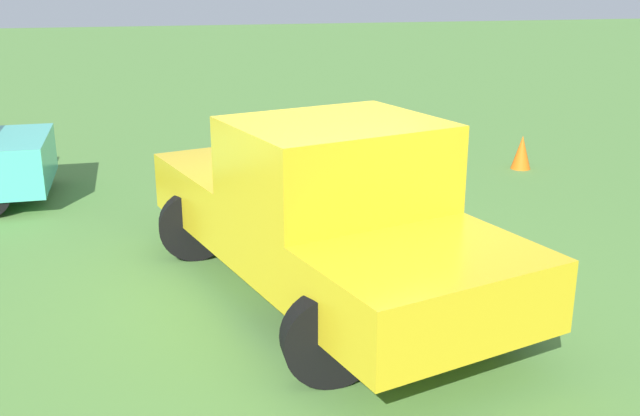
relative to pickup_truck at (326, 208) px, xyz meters
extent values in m
plane|color=#54843D|center=(-0.06, -0.03, -0.93)|extent=(80.00, 80.00, 0.00)
cylinder|color=black|center=(1.19, -1.37, -0.54)|extent=(0.77, 0.22, 0.77)
cylinder|color=black|center=(-0.27, -1.80, -0.54)|extent=(0.77, 0.22, 0.77)
cylinder|color=black|center=(0.34, 1.56, -0.54)|extent=(0.77, 0.22, 0.77)
cylinder|color=black|center=(-1.12, 1.13, -0.54)|extent=(0.77, 0.22, 0.77)
cube|color=gold|center=(0.43, -1.49, -0.21)|extent=(2.28, 2.34, 0.64)
cube|color=gold|center=(-0.05, 0.16, 0.17)|extent=(2.17, 1.97, 1.40)
cube|color=slate|center=(-0.05, 0.16, 0.61)|extent=(1.97, 1.71, 0.48)
cube|color=gold|center=(-0.31, 1.07, -0.23)|extent=(2.39, 2.71, 0.60)
cube|color=silver|center=(0.68, -2.35, -0.47)|extent=(1.71, 0.60, 0.16)
cylinder|color=black|center=(3.80, -5.00, -0.57)|extent=(0.71, 0.20, 0.71)
cone|color=orange|center=(-4.29, -4.21, -0.66)|extent=(0.32, 0.32, 0.55)
camera|label=1|loc=(1.56, 6.54, 2.15)|focal=41.53mm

